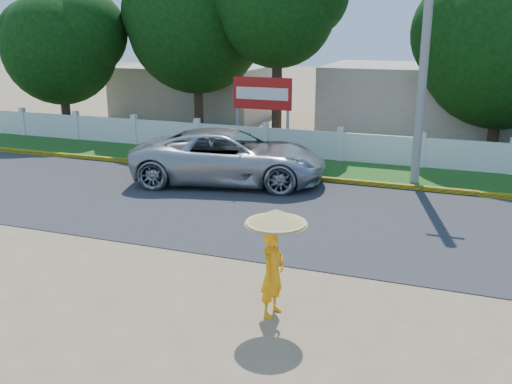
% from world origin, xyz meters
% --- Properties ---
extents(ground, '(120.00, 120.00, 0.00)m').
position_xyz_m(ground, '(0.00, 0.00, 0.00)').
color(ground, '#9E8460').
rests_on(ground, ground).
extents(road, '(60.00, 7.00, 0.02)m').
position_xyz_m(road, '(0.00, 4.50, 0.01)').
color(road, '#38383A').
rests_on(road, ground).
extents(grass_verge, '(60.00, 3.50, 0.03)m').
position_xyz_m(grass_verge, '(0.00, 9.75, 0.01)').
color(grass_verge, '#2D601E').
rests_on(grass_verge, ground).
extents(curb, '(40.00, 0.18, 0.16)m').
position_xyz_m(curb, '(0.00, 8.05, 0.08)').
color(curb, yellow).
rests_on(curb, ground).
extents(fence, '(40.00, 0.10, 1.10)m').
position_xyz_m(fence, '(0.00, 11.20, 0.55)').
color(fence, silver).
rests_on(fence, ground).
extents(building_near, '(10.00, 6.00, 3.20)m').
position_xyz_m(building_near, '(3.00, 18.00, 1.60)').
color(building_near, '#B7AD99').
rests_on(building_near, ground).
extents(building_far, '(8.00, 5.00, 2.80)m').
position_xyz_m(building_far, '(-10.00, 19.00, 1.40)').
color(building_far, '#B7AD99').
rests_on(building_far, ground).
extents(utility_pole, '(0.28, 0.28, 7.45)m').
position_xyz_m(utility_pole, '(2.99, 8.92, 3.72)').
color(utility_pole, gray).
rests_on(utility_pole, ground).
extents(vehicle, '(6.74, 4.15, 1.74)m').
position_xyz_m(vehicle, '(-2.74, 6.91, 0.87)').
color(vehicle, '#ACAEB4').
rests_on(vehicle, ground).
extents(monk_with_parasol, '(1.10, 1.10, 1.99)m').
position_xyz_m(monk_with_parasol, '(1.47, -1.06, 1.30)').
color(monk_with_parasol, '#FFA10D').
rests_on(monk_with_parasol, ground).
extents(billboard, '(2.50, 0.13, 2.95)m').
position_xyz_m(billboard, '(-3.53, 12.30, 2.14)').
color(billboard, gray).
rests_on(billboard, ground).
extents(tree_row, '(39.65, 8.10, 9.33)m').
position_xyz_m(tree_row, '(4.55, 14.38, 4.95)').
color(tree_row, '#473828').
rests_on(tree_row, ground).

